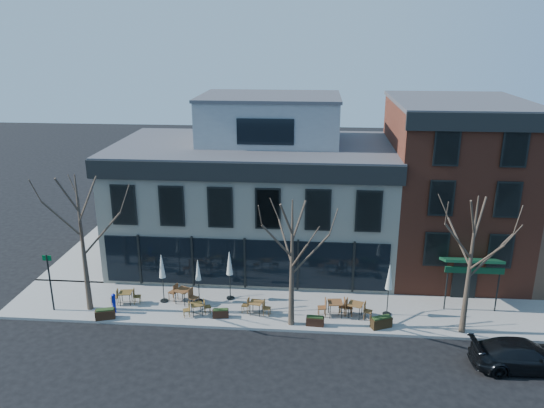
# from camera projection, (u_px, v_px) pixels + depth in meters

# --- Properties ---
(ground) EXTENTS (120.00, 120.00, 0.00)m
(ground) POSITION_uv_depth(u_px,v_px,m) (246.00, 291.00, 32.60)
(ground) COLOR black
(ground) RESTS_ON ground
(sidewalk_front) EXTENTS (33.50, 4.70, 0.15)m
(sidewalk_front) POSITION_uv_depth(u_px,v_px,m) (297.00, 309.00, 30.28)
(sidewalk_front) COLOR gray
(sidewalk_front) RESTS_ON ground
(sidewalk_side) EXTENTS (4.50, 12.00, 0.15)m
(sidewalk_side) POSITION_uv_depth(u_px,v_px,m) (105.00, 246.00, 39.16)
(sidewalk_side) COLOR gray
(sidewalk_side) RESTS_ON ground
(corner_building) EXTENTS (18.39, 10.39, 11.10)m
(corner_building) POSITION_uv_depth(u_px,v_px,m) (255.00, 194.00, 35.94)
(corner_building) COLOR silver
(corner_building) RESTS_ON ground
(red_brick_building) EXTENTS (8.20, 11.78, 11.18)m
(red_brick_building) POSITION_uv_depth(u_px,v_px,m) (452.00, 186.00, 34.55)
(red_brick_building) COLOR brown
(red_brick_building) RESTS_ON ground
(tree_corner) EXTENTS (3.93, 3.98, 7.92)m
(tree_corner) POSITION_uv_depth(u_px,v_px,m) (83.00, 242.00, 28.93)
(tree_corner) COLOR #382B21
(tree_corner) RESTS_ON sidewalk_front
(tree_mid) EXTENTS (3.50, 3.55, 7.04)m
(tree_mid) POSITION_uv_depth(u_px,v_px,m) (292.00, 262.00, 27.49)
(tree_mid) COLOR #382B21
(tree_mid) RESTS_ON sidewalk_front
(tree_right) EXTENTS (3.72, 3.77, 7.48)m
(tree_right) POSITION_uv_depth(u_px,v_px,m) (470.00, 264.00, 26.71)
(tree_right) COLOR #382B21
(tree_right) RESTS_ON sidewalk_front
(sign_pole) EXTENTS (0.50, 0.10, 3.40)m
(sign_pole) POSITION_uv_depth(u_px,v_px,m) (50.00, 279.00, 29.48)
(sign_pole) COLOR black
(sign_pole) RESTS_ON sidewalk_front
(parked_sedan) EXTENTS (4.92, 2.19, 1.40)m
(parked_sedan) POSITION_uv_depth(u_px,v_px,m) (523.00, 355.00, 24.88)
(parked_sedan) COLOR black
(parked_sedan) RESTS_ON ground
(call_box) EXTENTS (0.25, 0.24, 1.20)m
(call_box) POSITION_uv_depth(u_px,v_px,m) (114.00, 302.00, 29.60)
(call_box) COLOR #0B1699
(call_box) RESTS_ON sidewalk_front
(cafe_set_0) EXTENTS (1.77, 0.79, 0.91)m
(cafe_set_0) POSITION_uv_depth(u_px,v_px,m) (126.00, 296.00, 30.61)
(cafe_set_0) COLOR brown
(cafe_set_0) RESTS_ON sidewalk_front
(cafe_set_1) EXTENTS (2.01, 1.24, 1.04)m
(cafe_set_1) POSITION_uv_depth(u_px,v_px,m) (183.00, 294.00, 30.68)
(cafe_set_1) COLOR brown
(cafe_set_1) RESTS_ON sidewalk_front
(cafe_set_2) EXTENTS (1.60, 1.00, 0.83)m
(cafe_set_2) POSITION_uv_depth(u_px,v_px,m) (197.00, 308.00, 29.41)
(cafe_set_2) COLOR brown
(cafe_set_2) RESTS_ON sidewalk_front
(cafe_set_3) EXTENTS (1.73, 0.79, 0.89)m
(cafe_set_3) POSITION_uv_depth(u_px,v_px,m) (256.00, 306.00, 29.52)
(cafe_set_3) COLOR brown
(cafe_set_3) RESTS_ON sidewalk_front
(cafe_set_4) EXTENTS (2.00, 0.88, 1.04)m
(cafe_set_4) POSITION_uv_depth(u_px,v_px,m) (335.00, 307.00, 29.30)
(cafe_set_4) COLOR brown
(cafe_set_4) RESTS_ON sidewalk_front
(cafe_set_5) EXTENTS (1.93, 1.02, 0.99)m
(cafe_set_5) POSITION_uv_depth(u_px,v_px,m) (355.00, 308.00, 29.19)
(cafe_set_5) COLOR brown
(cafe_set_5) RESTS_ON sidewalk_front
(umbrella_0) EXTENTS (0.47, 0.47, 2.94)m
(umbrella_0) POSITION_uv_depth(u_px,v_px,m) (162.00, 269.00, 30.40)
(umbrella_0) COLOR black
(umbrella_0) RESTS_ON sidewalk_front
(umbrella_1) EXTENTS (0.42, 0.42, 2.61)m
(umbrella_1) POSITION_uv_depth(u_px,v_px,m) (198.00, 272.00, 30.49)
(umbrella_1) COLOR black
(umbrella_1) RESTS_ON sidewalk_front
(umbrella_2) EXTENTS (0.48, 0.48, 2.98)m
(umbrella_2) POSITION_uv_depth(u_px,v_px,m) (230.00, 266.00, 30.71)
(umbrella_2) COLOR black
(umbrella_2) RESTS_ON sidewalk_front
(umbrella_4) EXTENTS (0.48, 0.48, 3.01)m
(umbrella_4) POSITION_uv_depth(u_px,v_px,m) (389.00, 280.00, 28.92)
(umbrella_4) COLOR black
(umbrella_4) RESTS_ON sidewalk_front
(planter_0) EXTENTS (1.12, 0.70, 0.59)m
(planter_0) POSITION_uv_depth(u_px,v_px,m) (105.00, 314.00, 29.06)
(planter_0) COLOR #321D10
(planter_0) RESTS_ON sidewalk_front
(planter_1) EXTENTS (0.93, 0.49, 0.49)m
(planter_1) POSITION_uv_depth(u_px,v_px,m) (221.00, 313.00, 29.22)
(planter_1) COLOR black
(planter_1) RESTS_ON sidewalk_front
(planter_2) EXTENTS (0.97, 0.44, 0.53)m
(planter_2) POSITION_uv_depth(u_px,v_px,m) (315.00, 321.00, 28.41)
(planter_2) COLOR black
(planter_2) RESTS_ON sidewalk_front
(planter_3) EXTENTS (1.20, 0.86, 0.63)m
(planter_3) POSITION_uv_depth(u_px,v_px,m) (381.00, 322.00, 28.20)
(planter_3) COLOR black
(planter_3) RESTS_ON sidewalk_front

